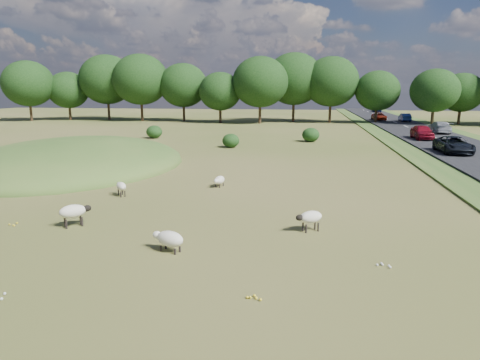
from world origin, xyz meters
name	(u,v)px	position (x,y,z in m)	size (l,w,h in m)	color
ground	(245,153)	(0.00, 20.00, 0.00)	(160.00, 160.00, 0.00)	#40541A
mound	(74,165)	(-12.00, 12.00, 0.00)	(16.00, 20.00, 4.00)	#33561E
road	(444,142)	(20.00, 30.00, 0.12)	(8.00, 150.00, 0.25)	black
treeline	(268,83)	(-1.06, 55.44, 6.57)	(96.28, 14.66, 11.70)	black
shrubs	(232,135)	(-2.51, 27.98, 0.74)	(19.88, 8.27, 1.53)	black
sheep_0	(121,186)	(-4.46, 3.55, 0.54)	(0.92, 1.04, 0.77)	beige
sheep_1	(310,217)	(5.63, -0.87, 0.60)	(1.22, 0.96, 0.87)	beige
sheep_3	(219,180)	(0.38, 6.48, 0.41)	(0.69, 1.17, 0.65)	beige
sheep_4	(169,239)	(0.62, -3.85, 0.48)	(1.38, 0.94, 0.77)	beige
sheep_5	(74,211)	(-4.24, -1.72, 0.67)	(1.26, 1.19, 0.96)	beige
car_0	(405,117)	(21.90, 58.05, 0.91)	(1.40, 4.02, 1.32)	navy
car_2	(439,127)	(21.90, 38.82, 0.98)	(2.04, 5.01, 1.45)	#9FA2A6
car_3	(454,145)	(18.10, 21.31, 0.95)	(2.33, 5.05, 1.40)	black
car_5	(377,109)	(21.90, 87.59, 0.91)	(1.85, 4.55, 1.32)	navy
car_6	(379,116)	(18.10, 60.34, 0.89)	(2.14, 4.64, 1.29)	maroon
car_7	(422,132)	(18.10, 31.73, 1.02)	(1.82, 4.53, 1.54)	maroon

